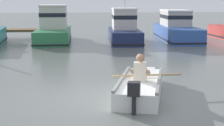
{
  "coord_description": "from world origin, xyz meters",
  "views": [
    {
      "loc": [
        -0.43,
        -8.74,
        2.63
      ],
      "look_at": [
        0.6,
        2.3,
        0.55
      ],
      "focal_mm": 54.94,
      "sensor_mm": 36.0,
      "label": 1
    }
  ],
  "objects_px": {
    "rowboat_with_person": "(141,86)",
    "moored_boat_green": "(54,28)",
    "moored_boat_blue": "(177,29)",
    "moored_boat_navy": "(124,30)"
  },
  "relations": [
    {
      "from": "rowboat_with_person",
      "to": "moored_boat_green",
      "type": "xyz_separation_m",
      "value": [
        -3.28,
        12.42,
        0.58
      ]
    },
    {
      "from": "moored_boat_green",
      "to": "moored_boat_navy",
      "type": "relative_size",
      "value": 1.17
    },
    {
      "from": "rowboat_with_person",
      "to": "moored_boat_green",
      "type": "relative_size",
      "value": 0.69
    },
    {
      "from": "moored_boat_green",
      "to": "moored_boat_navy",
      "type": "xyz_separation_m",
      "value": [
        4.34,
        -0.65,
        -0.06
      ]
    },
    {
      "from": "moored_boat_green",
      "to": "moored_boat_blue",
      "type": "distance_m",
      "value": 7.86
    },
    {
      "from": "rowboat_with_person",
      "to": "moored_boat_navy",
      "type": "height_order",
      "value": "moored_boat_navy"
    },
    {
      "from": "moored_boat_green",
      "to": "moored_boat_navy",
      "type": "height_order",
      "value": "moored_boat_navy"
    },
    {
      "from": "moored_boat_blue",
      "to": "moored_boat_green",
      "type": "bearing_deg",
      "value": -178.82
    },
    {
      "from": "rowboat_with_person",
      "to": "moored_boat_blue",
      "type": "xyz_separation_m",
      "value": [
        4.57,
        12.58,
        0.47
      ]
    },
    {
      "from": "moored_boat_green",
      "to": "moored_boat_blue",
      "type": "height_order",
      "value": "moored_boat_green"
    }
  ]
}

